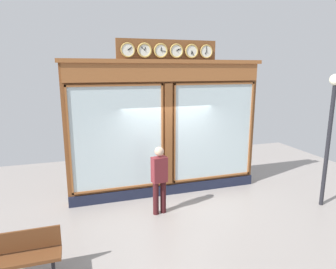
{
  "coord_description": "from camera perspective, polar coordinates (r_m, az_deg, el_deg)",
  "views": [
    {
      "loc": [
        2.42,
        7.54,
        3.48
      ],
      "look_at": [
        0.0,
        0.0,
        1.74
      ],
      "focal_mm": 31.92,
      "sensor_mm": 36.0,
      "label": 1
    }
  ],
  "objects": [
    {
      "name": "shop_facade",
      "position": [
        8.19,
        -0.27,
        1.23
      ],
      "size": [
        5.48,
        0.42,
        4.22
      ],
      "color": "brown",
      "rests_on": "ground_plane"
    },
    {
      "name": "street_bench",
      "position": [
        5.81,
        -27.02,
        -19.71
      ],
      "size": [
        1.4,
        0.4,
        0.87
      ],
      "color": "#5B3319",
      "rests_on": "ground_plane"
    },
    {
      "name": "street_lamp",
      "position": [
        8.39,
        28.66,
        2.41
      ],
      "size": [
        0.28,
        0.28,
        3.37
      ],
      "color": "black",
      "rests_on": "ground_plane"
    },
    {
      "name": "ground_plane",
      "position": [
        6.36,
        8.3,
        -20.94
      ],
      "size": [
        14.0,
        14.0,
        0.0
      ],
      "primitive_type": "plane",
      "color": "gray"
    },
    {
      "name": "pedestrian",
      "position": [
        7.26,
        -1.66,
        -8.2
      ],
      "size": [
        0.39,
        0.28,
        1.69
      ],
      "color": "#3A1316",
      "rests_on": "ground_plane"
    }
  ]
}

